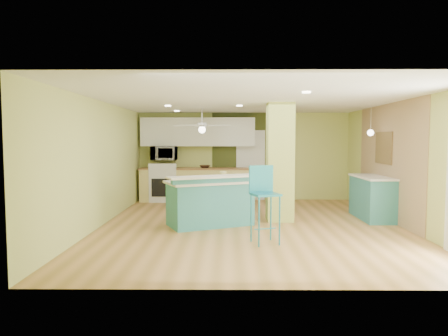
{
  "coord_description": "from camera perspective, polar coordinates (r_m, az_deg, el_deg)",
  "views": [
    {
      "loc": [
        -0.47,
        -7.98,
        1.72
      ],
      "look_at": [
        -0.54,
        0.4,
        1.13
      ],
      "focal_mm": 32.0,
      "sensor_mm": 36.0,
      "label": 1
    }
  ],
  "objects": [
    {
      "name": "peninsula",
      "position": [
        8.07,
        -1.96,
        -4.83
      ],
      "size": [
        2.09,
        1.69,
        1.04
      ],
      "rotation": [
        0.0,
        0.0,
        0.42
      ],
      "color": "teal",
      "rests_on": "floor"
    },
    {
      "name": "wall_left",
      "position": [
        8.39,
        -17.12,
        0.61
      ],
      "size": [
        0.01,
        7.0,
        2.5
      ],
      "primitive_type": "cube",
      "color": "#C8D270",
      "rests_on": "floor"
    },
    {
      "name": "fruit_bowl",
      "position": [
        11.21,
        -2.76,
        0.2
      ],
      "size": [
        0.36,
        0.36,
        0.07
      ],
      "primitive_type": "imported",
      "rotation": [
        0.0,
        0.0,
        0.2
      ],
      "color": "#382216",
      "rests_on": "kitchen_run"
    },
    {
      "name": "bar_stool",
      "position": [
        6.71,
        5.65,
        -3.33
      ],
      "size": [
        0.53,
        0.53,
        1.29
      ],
      "rotation": [
        0.0,
        0.0,
        0.3
      ],
      "color": "teal",
      "rests_on": "floor"
    },
    {
      "name": "wall_front",
      "position": [
        4.53,
        6.44,
        -1.98
      ],
      "size": [
        6.0,
        0.01,
        2.5
      ],
      "primitive_type": "cube",
      "color": "#C8D270",
      "rests_on": "floor"
    },
    {
      "name": "ceiling_fan",
      "position": [
        10.01,
        -3.16,
        6.05
      ],
      "size": [
        1.41,
        1.41,
        0.61
      ],
      "color": "silver",
      "rests_on": "ceiling"
    },
    {
      "name": "column",
      "position": [
        8.57,
        7.98,
        0.82
      ],
      "size": [
        0.55,
        0.55,
        2.5
      ],
      "primitive_type": "cube",
      "color": "#B0BE58",
      "rests_on": "floor"
    },
    {
      "name": "floor",
      "position": [
        8.18,
        3.79,
        -8.18
      ],
      "size": [
        6.0,
        7.0,
        0.01
      ],
      "primitive_type": "cube",
      "color": "#A27538",
      "rests_on": "ground"
    },
    {
      "name": "pendant_lamp",
      "position": [
        9.27,
        20.2,
        4.77
      ],
      "size": [
        0.14,
        0.14,
        0.69
      ],
      "color": "white",
      "rests_on": "ceiling"
    },
    {
      "name": "upper_cabinets",
      "position": [
        11.33,
        -3.75,
        5.16
      ],
      "size": [
        3.2,
        0.34,
        0.8
      ],
      "primitive_type": "cube",
      "color": "white",
      "rests_on": "wall_back"
    },
    {
      "name": "wood_panel",
      "position": [
        9.26,
        22.39,
        0.79
      ],
      "size": [
        0.02,
        3.4,
        2.5
      ],
      "primitive_type": "cube",
      "color": "#9A7858",
      "rests_on": "floor"
    },
    {
      "name": "stove",
      "position": [
        11.38,
        -8.54,
        -2.4
      ],
      "size": [
        0.76,
        0.66,
        1.08
      ],
      "color": "white",
      "rests_on": "floor"
    },
    {
      "name": "kitchen_run",
      "position": [
        11.28,
        -3.76,
        -2.36
      ],
      "size": [
        3.25,
        0.63,
        0.94
      ],
      "color": "#DECD74",
      "rests_on": "floor"
    },
    {
      "name": "side_counter",
      "position": [
        9.32,
        20.4,
        -3.96
      ],
      "size": [
        0.62,
        1.45,
        0.94
      ],
      "color": "teal",
      "rests_on": "floor"
    },
    {
      "name": "ceiling",
      "position": [
        8.03,
        3.88,
        9.6
      ],
      "size": [
        6.0,
        7.0,
        0.01
      ],
      "primitive_type": "cube",
      "color": "white",
      "rests_on": "wall_back"
    },
    {
      "name": "microwave",
      "position": [
        11.33,
        -8.58,
        2.09
      ],
      "size": [
        0.7,
        0.48,
        0.39
      ],
      "primitive_type": "imported",
      "color": "silver",
      "rests_on": "wall_back"
    },
    {
      "name": "wall_decor",
      "position": [
        9.43,
        21.85,
        2.68
      ],
      "size": [
        0.03,
        0.9,
        0.7
      ],
      "primitive_type": "cube",
      "color": "brown",
      "rests_on": "wood_panel"
    },
    {
      "name": "wall_right",
      "position": [
        8.72,
        23.96,
        0.57
      ],
      "size": [
        0.01,
        7.0,
        2.5
      ],
      "primitive_type": "cube",
      "color": "#C8D270",
      "rests_on": "floor"
    },
    {
      "name": "interior_door",
      "position": [
        11.48,
        3.81,
        0.4
      ],
      "size": [
        0.82,
        0.05,
        2.0
      ],
      "primitive_type": "cube",
      "color": "silver",
      "rests_on": "floor"
    },
    {
      "name": "canister",
      "position": [
        8.23,
        -0.14,
        -1.09
      ],
      "size": [
        0.14,
        0.14,
        0.17
      ],
      "primitive_type": "cylinder",
      "color": "gold",
      "rests_on": "peninsula"
    },
    {
      "name": "wall_back",
      "position": [
        11.51,
        2.81,
        1.66
      ],
      "size": [
        6.0,
        0.01,
        2.5
      ],
      "primitive_type": "cube",
      "color": "#C8D270",
      "rests_on": "floor"
    },
    {
      "name": "olive_accent",
      "position": [
        11.5,
        3.81,
        1.65
      ],
      "size": [
        2.2,
        0.02,
        2.5
      ],
      "primitive_type": "cube",
      "color": "#3E451B",
      "rests_on": "floor"
    }
  ]
}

